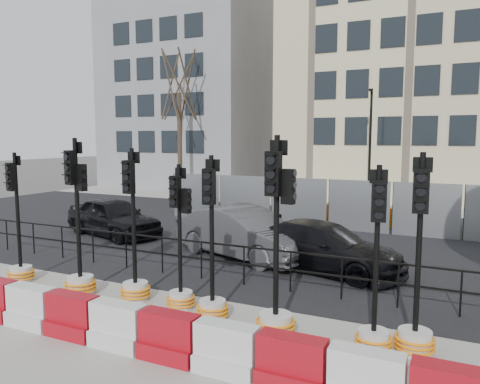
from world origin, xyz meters
The scene contains 22 objects.
ground centered at (0.00, 0.00, 0.00)m, with size 120.00×120.00×0.00m, color #51514C.
sidewalk_near centered at (0.00, -3.00, 0.01)m, with size 40.00×6.00×0.02m, color gray.
road centered at (0.00, 7.00, 0.01)m, with size 40.00×14.00×0.03m, color black.
sidewalk_far centered at (0.00, 16.00, 0.01)m, with size 40.00×4.00×0.02m, color gray.
building_grey centered at (-14.00, 21.99, 7.00)m, with size 11.00×9.06×14.00m.
building_cream centered at (2.00, 21.99, 9.00)m, with size 15.00×10.06×18.00m.
kerb_railing centered at (0.00, 1.20, 0.69)m, with size 18.00×0.04×1.00m.
heras_fencing centered at (-0.01, 9.80, 0.68)m, with size 14.33×1.72×2.00m.
lamp_post_far centered at (0.50, 14.98, 3.22)m, with size 0.12×0.56×6.00m.
tree_bare_far centered at (-11.00, 15.50, 6.65)m, with size 2.00×2.00×9.00m.
barrier_row centered at (0.00, -2.80, 0.37)m, with size 12.55×0.50×0.80m.
traffic_signal_a centered at (-5.22, -0.93, 0.67)m, with size 0.64×0.64×3.26m.
traffic_signal_b centered at (-3.13, -1.03, 0.86)m, with size 0.71×0.71×3.61m.
traffic_signal_c centered at (-1.76, -0.78, 0.70)m, with size 0.67×0.67×3.39m.
traffic_signal_d centered at (-0.56, -0.78, 0.73)m, with size 0.61×0.61×3.08m.
traffic_signal_e centered at (0.33, -1.01, 0.68)m, with size 0.65×0.65×3.28m.
traffic_signal_f centered at (1.78, -1.26, 0.87)m, with size 0.72×0.72×3.67m.
traffic_signal_g centered at (3.49, -1.10, 0.66)m, with size 0.63×0.63×3.18m.
traffic_signal_h centered at (4.12, -0.87, 0.70)m, with size 0.67×0.67×3.39m.
car_a centered at (-6.78, 4.40, 0.72)m, with size 4.50×2.76×1.43m, color black.
car_b centered at (-1.15, 3.65, 0.77)m, with size 4.93×3.07×1.53m, color #424346.
car_c centered at (1.39, 3.35, 0.66)m, with size 4.85×2.97×1.31m, color black.
Camera 1 is at (4.69, -8.88, 3.63)m, focal length 35.00 mm.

